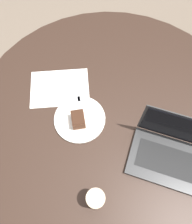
{
  "coord_description": "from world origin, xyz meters",
  "views": [
    {
      "loc": [
        -0.09,
        -0.45,
        1.73
      ],
      "look_at": [
        -0.08,
        -0.02,
        0.82
      ],
      "focal_mm": 35.0,
      "sensor_mm": 36.0,
      "label": 1
    }
  ],
  "objects": [
    {
      "name": "dining_table",
      "position": [
        0.0,
        0.0,
        0.68
      ],
      "size": [
        1.37,
        1.37,
        0.78
      ],
      "color": "black",
      "rests_on": "ground_plane"
    },
    {
      "name": "ground_plane",
      "position": [
        0.0,
        0.0,
        0.0
      ],
      "size": [
        12.0,
        12.0,
        0.0
      ],
      "primitive_type": "plane",
      "color": "#6B5B4C"
    },
    {
      "name": "coffee_glass",
      "position": [
        -0.09,
        -0.39,
        0.83
      ],
      "size": [
        0.07,
        0.07,
        0.11
      ],
      "color": "#C6AD89",
      "rests_on": "dining_table"
    },
    {
      "name": "paper_document",
      "position": [
        -0.26,
        0.14,
        0.78
      ],
      "size": [
        0.3,
        0.23,
        0.0
      ],
      "rotation": [
        0.0,
        0.0,
        0.05
      ],
      "color": "white",
      "rests_on": "dining_table"
    },
    {
      "name": "cake_slice",
      "position": [
        -0.16,
        -0.05,
        0.82
      ],
      "size": [
        0.07,
        0.08,
        0.06
      ],
      "rotation": [
        0.0,
        0.0,
        4.84
      ],
      "color": "brown",
      "rests_on": "plate"
    },
    {
      "name": "laptop",
      "position": [
        0.24,
        -0.22,
        0.82
      ],
      "size": [
        0.4,
        0.33,
        0.23
      ],
      "rotation": [
        0.0,
        0.0,
        9.07
      ],
      "color": "#2D2D2D",
      "rests_on": "dining_table"
    },
    {
      "name": "plate",
      "position": [
        -0.15,
        -0.03,
        0.78
      ],
      "size": [
        0.24,
        0.24,
        0.01
      ],
      "color": "silver",
      "rests_on": "dining_table"
    },
    {
      "name": "fork",
      "position": [
        -0.15,
        0.02,
        0.79
      ],
      "size": [
        0.04,
        0.17,
        0.0
      ],
      "rotation": [
        0.0,
        0.0,
        7.98
      ],
      "color": "silver",
      "rests_on": "plate"
    }
  ]
}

